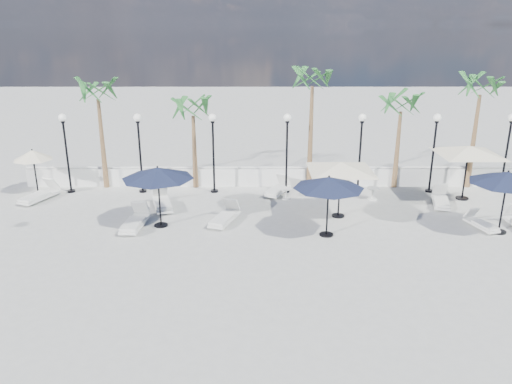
{
  "coord_description": "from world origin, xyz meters",
  "views": [
    {
      "loc": [
        -1.5,
        -16.63,
        7.77
      ],
      "look_at": [
        -1.47,
        2.02,
        1.5
      ],
      "focal_mm": 35.0,
      "sensor_mm": 36.0,
      "label": 1
    }
  ],
  "objects_px": {
    "parasol_cream_sq_b": "(469,146)",
    "parasol_navy_right": "(507,178)",
    "lounger_3": "(135,221)",
    "lounger_1": "(40,195)",
    "lounger_0": "(162,202)",
    "lounger_4": "(225,217)",
    "parasol_navy_mid": "(329,183)",
    "lounger_2": "(278,189)",
    "parasol_navy_left": "(158,173)",
    "lounger_5": "(481,223)",
    "parasol_cream_sq_a": "(341,162)",
    "lounger_6": "(441,200)",
    "parasol_cream_small": "(33,156)"
  },
  "relations": [
    {
      "from": "lounger_1",
      "to": "parasol_navy_left",
      "type": "xyz_separation_m",
      "value": [
        6.19,
        -3.13,
        1.96
      ]
    },
    {
      "from": "lounger_4",
      "to": "parasol_navy_mid",
      "type": "xyz_separation_m",
      "value": [
        4.02,
        -1.31,
        1.88
      ]
    },
    {
      "from": "lounger_3",
      "to": "lounger_1",
      "type": "bearing_deg",
      "value": 151.74
    },
    {
      "from": "lounger_1",
      "to": "parasol_navy_right",
      "type": "distance_m",
      "value": 20.09
    },
    {
      "from": "lounger_5",
      "to": "parasol_cream_sq_b",
      "type": "bearing_deg",
      "value": 63.25
    },
    {
      "from": "lounger_5",
      "to": "parasol_cream_sq_a",
      "type": "height_order",
      "value": "parasol_cream_sq_a"
    },
    {
      "from": "parasol_cream_sq_a",
      "to": "parasol_navy_mid",
      "type": "bearing_deg",
      "value": -111.12
    },
    {
      "from": "lounger_1",
      "to": "lounger_2",
      "type": "distance_m",
      "value": 11.16
    },
    {
      "from": "lounger_0",
      "to": "parasol_navy_mid",
      "type": "relative_size",
      "value": 0.83
    },
    {
      "from": "lounger_0",
      "to": "lounger_2",
      "type": "height_order",
      "value": "lounger_0"
    },
    {
      "from": "lounger_4",
      "to": "parasol_cream_small",
      "type": "xyz_separation_m",
      "value": [
        -9.24,
        3.69,
        1.66
      ]
    },
    {
      "from": "lounger_1",
      "to": "lounger_6",
      "type": "bearing_deg",
      "value": 18.56
    },
    {
      "from": "lounger_0",
      "to": "parasol_navy_right",
      "type": "xyz_separation_m",
      "value": [
        13.73,
        -2.77,
        1.97
      ]
    },
    {
      "from": "lounger_6",
      "to": "parasol_cream_small",
      "type": "xyz_separation_m",
      "value": [
        -18.88,
        1.64,
        1.66
      ]
    },
    {
      "from": "lounger_5",
      "to": "lounger_6",
      "type": "distance_m",
      "value": 2.75
    },
    {
      "from": "lounger_1",
      "to": "parasol_cream_sq_b",
      "type": "height_order",
      "value": "parasol_cream_sq_b"
    },
    {
      "from": "lounger_5",
      "to": "lounger_6",
      "type": "bearing_deg",
      "value": 88.15
    },
    {
      "from": "lounger_3",
      "to": "lounger_4",
      "type": "height_order",
      "value": "lounger_3"
    },
    {
      "from": "parasol_navy_right",
      "to": "lounger_0",
      "type": "bearing_deg",
      "value": 168.6
    },
    {
      "from": "lounger_0",
      "to": "parasol_cream_sq_b",
      "type": "xyz_separation_m",
      "value": [
        13.86,
        1.22,
        2.26
      ]
    },
    {
      "from": "parasol_navy_left",
      "to": "lounger_5",
      "type": "bearing_deg",
      "value": -1.17
    },
    {
      "from": "parasol_navy_right",
      "to": "lounger_3",
      "type": "bearing_deg",
      "value": 177.94
    },
    {
      "from": "parasol_cream_sq_b",
      "to": "parasol_cream_small",
      "type": "height_order",
      "value": "parasol_cream_sq_b"
    },
    {
      "from": "parasol_navy_right",
      "to": "parasol_cream_sq_b",
      "type": "xyz_separation_m",
      "value": [
        0.13,
        3.99,
        0.29
      ]
    },
    {
      "from": "lounger_0",
      "to": "parasol_navy_right",
      "type": "relative_size",
      "value": 0.79
    },
    {
      "from": "lounger_2",
      "to": "lounger_4",
      "type": "distance_m",
      "value": 4.39
    },
    {
      "from": "parasol_cream_sq_b",
      "to": "lounger_0",
      "type": "bearing_deg",
      "value": -174.98
    },
    {
      "from": "lounger_4",
      "to": "parasol_navy_mid",
      "type": "relative_size",
      "value": 0.78
    },
    {
      "from": "lounger_2",
      "to": "parasol_navy_right",
      "type": "distance_m",
      "value": 9.94
    },
    {
      "from": "lounger_5",
      "to": "parasol_navy_mid",
      "type": "relative_size",
      "value": 0.62
    },
    {
      "from": "lounger_2",
      "to": "lounger_4",
      "type": "xyz_separation_m",
      "value": [
        -2.35,
        -3.71,
        0.0
      ]
    },
    {
      "from": "lounger_5",
      "to": "parasol_cream_sq_a",
      "type": "distance_m",
      "value": 6.09
    },
    {
      "from": "parasol_navy_mid",
      "to": "parasol_cream_sq_a",
      "type": "distance_m",
      "value": 2.16
    },
    {
      "from": "lounger_0",
      "to": "lounger_2",
      "type": "relative_size",
      "value": 1.09
    },
    {
      "from": "lounger_6",
      "to": "parasol_navy_left",
      "type": "height_order",
      "value": "parasol_navy_left"
    },
    {
      "from": "parasol_navy_mid",
      "to": "parasol_cream_sq_a",
      "type": "bearing_deg",
      "value": 68.88
    },
    {
      "from": "lounger_0",
      "to": "parasol_navy_left",
      "type": "height_order",
      "value": "parasol_navy_left"
    },
    {
      "from": "parasol_cream_sq_a",
      "to": "parasol_navy_left",
      "type": "bearing_deg",
      "value": -172.01
    },
    {
      "from": "lounger_4",
      "to": "parasol_navy_mid",
      "type": "bearing_deg",
      "value": 1.72
    },
    {
      "from": "parasol_navy_left",
      "to": "lounger_2",
      "type": "bearing_deg",
      "value": 39.43
    },
    {
      "from": "parasol_cream_small",
      "to": "lounger_3",
      "type": "bearing_deg",
      "value": -36.66
    },
    {
      "from": "parasol_cream_sq_b",
      "to": "parasol_navy_right",
      "type": "bearing_deg",
      "value": -91.86
    },
    {
      "from": "lounger_5",
      "to": "parasol_navy_mid",
      "type": "distance_m",
      "value": 6.64
    },
    {
      "from": "lounger_4",
      "to": "parasol_cream_small",
      "type": "distance_m",
      "value": 10.08
    },
    {
      "from": "lounger_1",
      "to": "lounger_3",
      "type": "distance_m",
      "value": 6.15
    },
    {
      "from": "lounger_3",
      "to": "parasol_navy_right",
      "type": "distance_m",
      "value": 14.58
    },
    {
      "from": "parasol_navy_left",
      "to": "parasol_cream_small",
      "type": "bearing_deg",
      "value": 148.83
    },
    {
      "from": "lounger_3",
      "to": "lounger_5",
      "type": "distance_m",
      "value": 13.92
    },
    {
      "from": "lounger_2",
      "to": "lounger_0",
      "type": "bearing_deg",
      "value": -135.32
    },
    {
      "from": "parasol_navy_mid",
      "to": "parasol_navy_right",
      "type": "relative_size",
      "value": 0.95
    }
  ]
}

